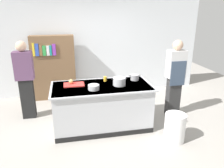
% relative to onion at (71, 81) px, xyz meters
% --- Properties ---
extents(ground_plane, '(10.00, 10.00, 0.00)m').
position_rel_onion_xyz_m(ground_plane, '(0.59, -0.20, -0.96)').
color(ground_plane, '#9E9991').
extents(back_wall, '(6.40, 0.12, 3.00)m').
position_rel_onion_xyz_m(back_wall, '(0.59, 1.90, 0.54)').
color(back_wall, silver).
rests_on(back_wall, ground_plane).
extents(counter_island, '(1.98, 0.98, 0.90)m').
position_rel_onion_xyz_m(counter_island, '(0.59, -0.20, -0.50)').
color(counter_island, '#B7BABF').
rests_on(counter_island, ground_plane).
extents(cutting_board, '(0.40, 0.28, 0.02)m').
position_rel_onion_xyz_m(cutting_board, '(0.05, -0.05, -0.05)').
color(cutting_board, red).
rests_on(cutting_board, counter_island).
extents(onion, '(0.09, 0.09, 0.09)m').
position_rel_onion_xyz_m(onion, '(0.00, 0.00, 0.00)').
color(onion, tan).
rests_on(onion, cutting_board).
extents(stock_pot, '(0.32, 0.25, 0.16)m').
position_rel_onion_xyz_m(stock_pot, '(0.93, -0.24, 0.01)').
color(stock_pot, '#B7BABF').
rests_on(stock_pot, counter_island).
extents(sauce_pan, '(0.24, 0.18, 0.12)m').
position_rel_onion_xyz_m(sauce_pan, '(1.33, 0.02, -0.01)').
color(sauce_pan, '#99999E').
rests_on(sauce_pan, counter_island).
extents(mixing_bowl, '(0.21, 0.21, 0.09)m').
position_rel_onion_xyz_m(mixing_bowl, '(0.40, -0.38, -0.02)').
color(mixing_bowl, '#B7BABF').
rests_on(mixing_bowl, counter_island).
extents(juice_cup, '(0.07, 0.07, 0.10)m').
position_rel_onion_xyz_m(juice_cup, '(0.70, 0.07, -0.01)').
color(juice_cup, yellow).
rests_on(juice_cup, counter_island).
extents(trash_bin, '(0.38, 0.38, 0.54)m').
position_rel_onion_xyz_m(trash_bin, '(1.81, -0.99, -0.70)').
color(trash_bin, white).
rests_on(trash_bin, ground_plane).
extents(person_chef, '(0.38, 0.25, 1.72)m').
position_rel_onion_xyz_m(person_chef, '(2.26, 0.02, -0.05)').
color(person_chef, '#2F2F2F').
rests_on(person_chef, ground_plane).
extents(person_guest, '(0.38, 0.24, 1.72)m').
position_rel_onion_xyz_m(person_guest, '(-0.96, 0.56, -0.05)').
color(person_guest, black).
rests_on(person_guest, ground_plane).
extents(bookshelf, '(1.10, 0.31, 1.70)m').
position_rel_onion_xyz_m(bookshelf, '(-0.40, 1.60, -0.11)').
color(bookshelf, brown).
rests_on(bookshelf, ground_plane).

